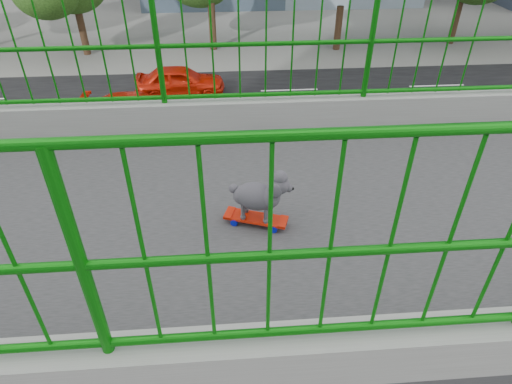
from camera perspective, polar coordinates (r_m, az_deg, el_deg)
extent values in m
cube|color=black|center=(18.71, -18.02, 4.70)|extent=(18.00, 90.00, 0.02)
cylinder|color=black|center=(30.75, -21.61, 18.78)|extent=(0.44, 0.44, 2.73)
cylinder|color=black|center=(29.90, -5.69, 20.64)|extent=(0.44, 0.44, 2.87)
cylinder|color=black|center=(30.26, 10.65, 20.21)|extent=(0.44, 0.44, 2.66)
cylinder|color=black|center=(33.70, 24.53, 19.70)|extent=(0.44, 0.44, 3.01)
cube|color=red|center=(3.25, -0.02, -3.39)|extent=(0.28, 0.49, 0.02)
cube|color=#99999E|center=(3.29, -2.54, -3.20)|extent=(0.09, 0.06, 0.02)
cylinder|color=#0810B4|center=(3.34, -2.24, -2.71)|extent=(0.04, 0.06, 0.05)
sphere|color=yellow|center=(3.34, -2.24, -2.71)|extent=(0.02, 0.02, 0.02)
cylinder|color=#0810B4|center=(3.25, -2.85, -3.98)|extent=(0.04, 0.06, 0.05)
sphere|color=yellow|center=(3.25, -2.85, -3.98)|extent=(0.02, 0.02, 0.02)
cube|color=#99999E|center=(3.23, 2.56, -4.06)|extent=(0.09, 0.06, 0.02)
cylinder|color=#0810B4|center=(3.28, 2.79, -3.54)|extent=(0.04, 0.06, 0.05)
sphere|color=yellow|center=(3.28, 2.79, -3.54)|extent=(0.02, 0.02, 0.02)
cylinder|color=#0810B4|center=(3.19, 2.31, -4.86)|extent=(0.04, 0.06, 0.05)
sphere|color=yellow|center=(3.19, 2.31, -4.86)|extent=(0.02, 0.02, 0.02)
ellipsoid|color=#333036|center=(3.13, -0.02, -0.56)|extent=(0.28, 0.35, 0.21)
sphere|color=#333036|center=(3.02, 3.12, 0.96)|extent=(0.14, 0.14, 0.14)
sphere|color=black|center=(3.02, 4.78, 0.44)|extent=(0.02, 0.02, 0.02)
sphere|color=#333036|center=(3.14, -2.95, 0.47)|extent=(0.07, 0.07, 0.07)
cylinder|color=#333036|center=(3.22, 1.66, -2.17)|extent=(0.03, 0.03, 0.13)
cylinder|color=#333036|center=(3.15, 1.29, -3.12)|extent=(0.03, 0.03, 0.13)
cylinder|color=#333036|center=(3.26, -1.28, -1.70)|extent=(0.03, 0.03, 0.13)
cylinder|color=#333036|center=(3.19, -1.71, -2.62)|extent=(0.03, 0.03, 0.13)
imported|color=#939398|center=(15.99, 21.06, 1.47)|extent=(1.56, 4.48, 1.48)
imported|color=#BC1907|center=(20.50, -15.11, 10.23)|extent=(1.98, 4.86, 1.41)
imported|color=#BC1907|center=(23.16, -9.84, 14.03)|extent=(1.79, 4.45, 1.52)
imported|color=black|center=(13.30, 21.68, -6.58)|extent=(1.50, 4.30, 1.42)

